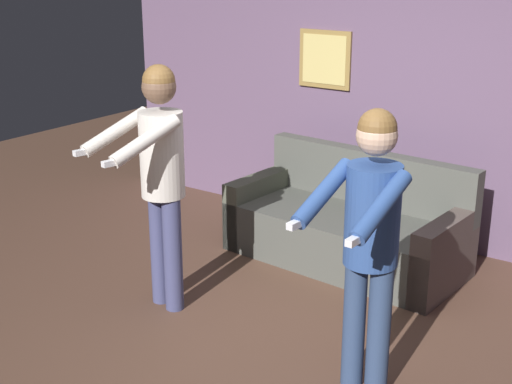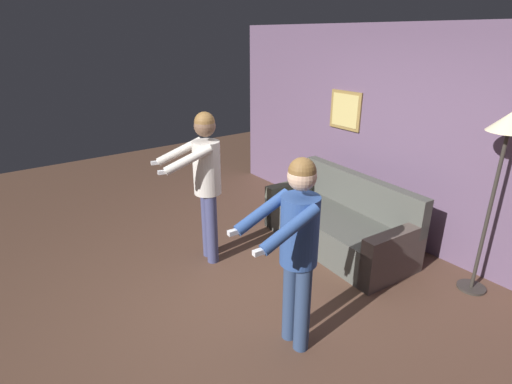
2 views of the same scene
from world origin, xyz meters
TOP-DOWN VIEW (x-y plane):
  - ground_plane at (0.00, 0.00)m, footprint 12.00×12.00m
  - back_wall_assembly at (0.02, 2.29)m, footprint 6.40×0.10m
  - couch at (-0.31, 1.52)m, footprint 1.96×0.98m
  - person_standing_left at (-0.99, 0.07)m, footprint 0.53×0.74m
  - person_standing_right at (0.64, -0.06)m, footprint 0.46×0.69m

SIDE VIEW (x-z plane):
  - ground_plane at x=0.00m, z-range 0.00..0.00m
  - couch at x=-0.31m, z-range -0.16..0.71m
  - person_standing_right at x=0.64m, z-range 0.17..1.83m
  - person_standing_left at x=-0.99m, z-range 0.19..1.92m
  - back_wall_assembly at x=0.02m, z-range 0.00..2.60m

